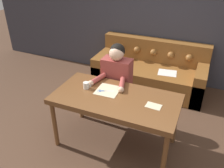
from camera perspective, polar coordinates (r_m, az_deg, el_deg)
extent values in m
plane|color=#4C3323|center=(3.43, 2.26, -14.45)|extent=(16.00, 16.00, 0.00)
cube|color=#383842|center=(4.72, 12.69, 15.71)|extent=(8.00, 0.06, 2.60)
cube|color=brown|center=(3.00, 0.89, -3.68)|extent=(1.59, 0.81, 0.07)
cylinder|color=brown|center=(3.30, -13.62, -9.45)|extent=(0.06, 0.06, 0.70)
cylinder|color=brown|center=(2.85, 12.47, -16.95)|extent=(0.06, 0.06, 0.70)
cylinder|color=brown|center=(3.75, -7.59, -3.46)|extent=(0.06, 0.06, 0.70)
cylinder|color=brown|center=(3.36, 14.99, -8.81)|extent=(0.06, 0.06, 0.70)
cube|color=brown|center=(4.66, 8.87, 1.61)|extent=(2.07, 0.90, 0.44)
cube|color=brown|center=(4.78, 10.37, 8.04)|extent=(2.07, 0.22, 0.44)
cube|color=brown|center=(4.90, -1.64, 4.48)|extent=(0.20, 0.90, 0.60)
cube|color=brown|center=(4.53, 20.37, 0.22)|extent=(0.20, 0.90, 0.60)
sphere|color=brown|center=(4.84, 2.25, 8.79)|extent=(0.13, 0.13, 0.13)
sphere|color=brown|center=(4.74, 6.04, 8.18)|extent=(0.13, 0.13, 0.13)
sphere|color=brown|center=(4.66, 9.97, 7.51)|extent=(0.13, 0.13, 0.13)
sphere|color=brown|center=(4.60, 14.01, 6.79)|extent=(0.13, 0.13, 0.13)
sphere|color=brown|center=(4.57, 18.10, 6.01)|extent=(0.13, 0.13, 0.13)
cube|color=white|center=(4.40, 13.17, 2.64)|extent=(0.36, 0.31, 0.00)
cylinder|color=#33281E|center=(3.76, 1.09, -5.07)|extent=(0.28, 0.28, 0.49)
cube|color=#993D38|center=(3.49, 1.17, 1.93)|extent=(0.43, 0.22, 0.54)
sphere|color=#DBAD8E|center=(3.31, 1.10, 7.37)|extent=(0.21, 0.21, 0.21)
sphere|color=black|center=(3.33, 1.30, 7.97)|extent=(0.21, 0.21, 0.21)
cylinder|color=#993D38|center=(3.32, -3.43, 1.24)|extent=(0.14, 0.31, 0.07)
sphere|color=#DBAD8E|center=(3.22, -5.14, 0.20)|extent=(0.08, 0.08, 0.08)
cylinder|color=#993D38|center=(3.19, 2.42, 0.01)|extent=(0.15, 0.31, 0.07)
sphere|color=#DBAD8E|center=(3.06, 2.17, -1.38)|extent=(0.08, 0.08, 0.08)
cube|color=beige|center=(3.11, -0.99, -1.52)|extent=(0.31, 0.32, 0.00)
cube|color=beige|center=(2.86, 9.96, -5.24)|extent=(0.19, 0.14, 0.00)
cube|color=silver|center=(3.10, -0.58, -1.62)|extent=(0.11, 0.07, 0.00)
cube|color=#2D569E|center=(3.09, -2.40, -1.76)|extent=(0.07, 0.05, 0.00)
torus|color=#2D569E|center=(3.09, -3.13, -1.82)|extent=(0.04, 0.04, 0.01)
cube|color=silver|center=(3.08, -0.59, -1.83)|extent=(0.12, 0.03, 0.00)
cube|color=#2D569E|center=(3.10, -2.38, -1.63)|extent=(0.08, 0.03, 0.00)
torus|color=#2D569E|center=(3.11, -3.08, -1.54)|extent=(0.04, 0.04, 0.01)
cylinder|color=silver|center=(3.10, -1.68, -1.71)|extent=(0.01, 0.01, 0.01)
cylinder|color=silver|center=(3.16, -6.25, -0.33)|extent=(0.08, 0.08, 0.09)
torus|color=silver|center=(3.13, -5.46, -0.44)|extent=(0.05, 0.01, 0.05)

